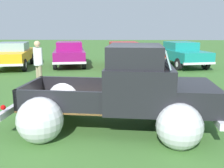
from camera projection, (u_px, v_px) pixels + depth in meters
The scene contains 7 objects.
ground_plane at pixel (111, 126), 6.01m from camera, with size 80.00×80.00×0.00m, color #3D6B2D.
vintage_pickup_truck at pixel (127, 96), 5.81m from camera, with size 4.74×3.02×1.96m.
show_car_0 at pixel (13, 54), 14.43m from camera, with size 2.63×4.54×1.43m.
show_car_1 at pixel (70, 53), 15.15m from camera, with size 2.54×4.46×1.43m.
show_car_2 at pixel (124, 53), 14.68m from camera, with size 2.44×4.83×1.43m.
show_car_3 at pixel (181, 53), 14.99m from camera, with size 2.72×4.53×1.43m.
spectator_0 at pixel (38, 61), 9.62m from camera, with size 0.48×0.48×1.79m.
Camera 1 is at (0.24, -5.64, 2.31)m, focal length 40.46 mm.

